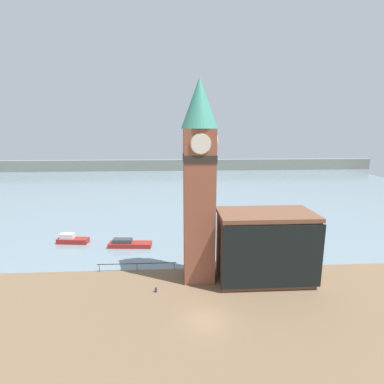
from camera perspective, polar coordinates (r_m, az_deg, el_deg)
ground_plane at (r=33.08m, az=2.63°, el=-23.31°), size 160.00×160.00×0.00m
water at (r=100.41m, az=-1.59°, el=1.03°), size 160.00×120.00×0.00m
far_shoreline at (r=139.55m, az=-2.11°, el=5.16°), size 180.00×3.00×5.00m
pier_railing at (r=42.70m, az=-10.45°, el=-13.38°), size 10.77×0.08×1.09m
clock_tower at (r=36.45m, az=1.38°, el=2.72°), size 4.34×4.34×24.91m
pier_building at (r=39.61m, az=13.73°, el=-10.02°), size 12.01×6.62×8.95m
boat_near at (r=51.12m, az=-11.99°, el=-9.62°), size 7.10×2.47×1.35m
boat_far at (r=55.46m, az=-21.94°, el=-8.39°), size 5.33×2.30×1.67m
mooring_bollard_near at (r=37.71m, az=-6.89°, el=-17.95°), size 0.26×0.26×0.63m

